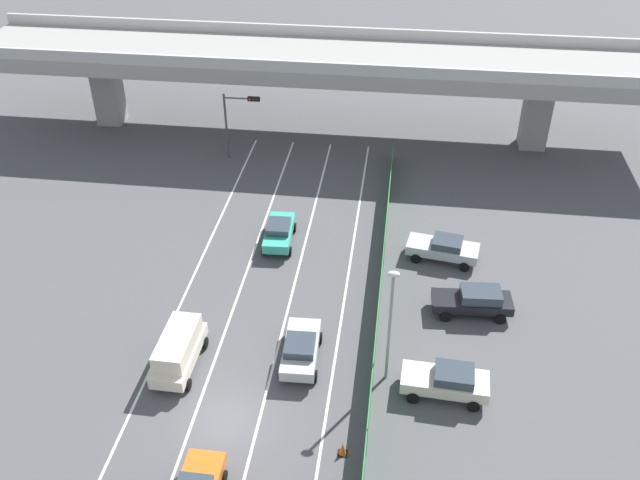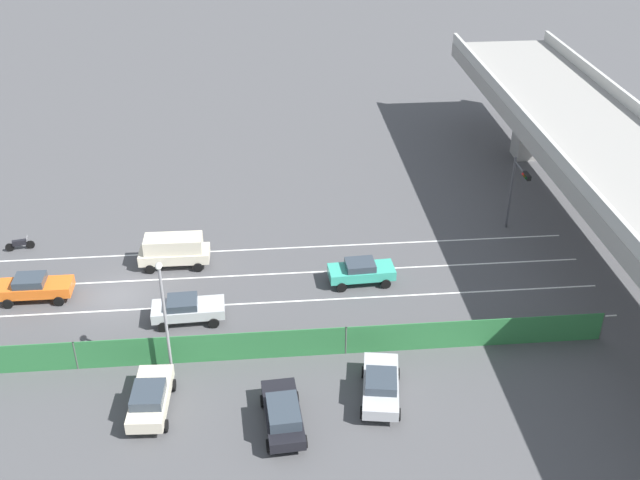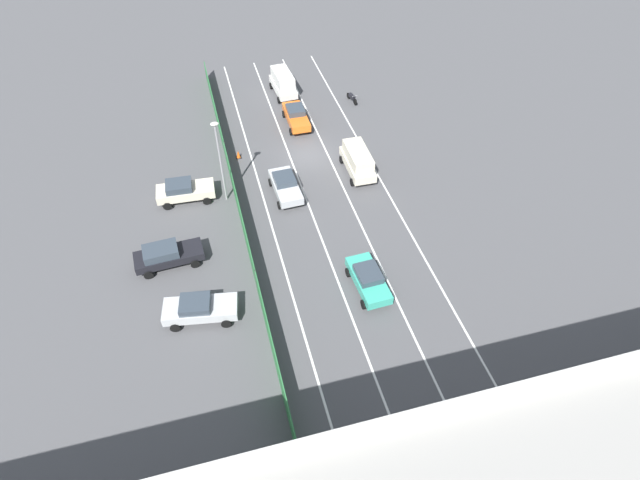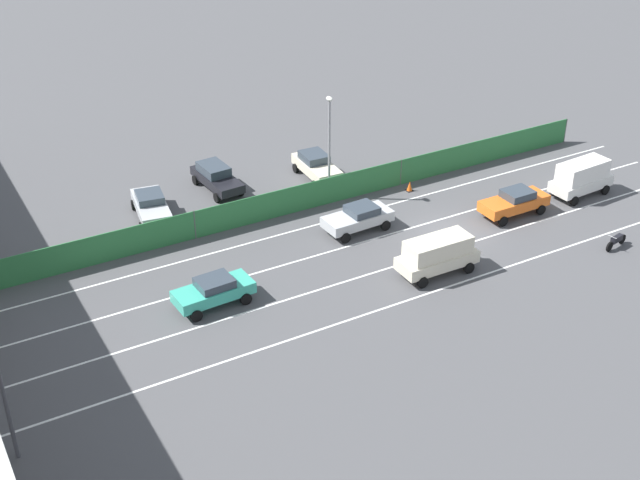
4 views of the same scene
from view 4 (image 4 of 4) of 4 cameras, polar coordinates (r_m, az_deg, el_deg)
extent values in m
plane|color=#4C4C4F|center=(52.18, 8.65, 0.49)|extent=(300.00, 300.00, 0.00)
cube|color=silver|center=(45.61, 6.07, -4.00)|extent=(0.14, 48.50, 0.01)
cube|color=silver|center=(47.82, 3.86, -2.13)|extent=(0.14, 48.50, 0.01)
cube|color=silver|center=(50.15, 1.85, -0.44)|extent=(0.14, 48.50, 0.01)
cube|color=silver|center=(52.57, 0.02, 1.11)|extent=(0.14, 48.50, 0.01)
cube|color=#2D753D|center=(53.79, -1.10, 2.90)|extent=(0.06, 44.50, 1.83)
cylinder|color=#4C514C|center=(66.35, 16.15, 7.09)|extent=(0.10, 0.10, 1.83)
cylinder|color=#4C514C|center=(57.32, 5.44, 4.55)|extent=(0.10, 0.10, 1.83)
cylinder|color=#4C514C|center=(51.09, -8.42, 1.01)|extent=(0.10, 0.10, 1.83)
cube|color=teal|center=(44.87, -7.17, -3.48)|extent=(1.94, 4.30, 0.64)
cube|color=#333D47|center=(44.61, -7.10, -2.86)|extent=(1.61, 1.92, 0.45)
cylinder|color=black|center=(44.01, -8.31, -5.06)|extent=(0.25, 0.65, 0.64)
cylinder|color=black|center=(45.34, -9.24, -4.00)|extent=(0.25, 0.65, 0.64)
cylinder|color=black|center=(45.00, -5.01, -3.97)|extent=(0.25, 0.65, 0.64)
cylinder|color=black|center=(46.29, -6.02, -2.96)|extent=(0.25, 0.65, 0.64)
cube|color=orange|center=(54.65, 12.90, 2.44)|extent=(1.72, 4.52, 0.67)
cube|color=#333D47|center=(54.53, 13.15, 3.03)|extent=(1.51, 1.82, 0.49)
cylinder|color=black|center=(53.38, 12.19, 1.24)|extent=(0.22, 0.64, 0.64)
cylinder|color=black|center=(54.49, 11.04, 1.99)|extent=(0.22, 0.64, 0.64)
cylinder|color=black|center=(55.30, 14.62, 1.98)|extent=(0.22, 0.64, 0.64)
cylinder|color=black|center=(56.38, 13.46, 2.69)|extent=(0.22, 0.64, 0.64)
cube|color=beige|center=(47.68, 7.87, -1.32)|extent=(1.88, 4.64, 0.69)
cube|color=beige|center=(47.25, 7.94, -0.45)|extent=(1.65, 3.81, 0.99)
cylinder|color=black|center=(46.51, 6.91, -2.85)|extent=(0.23, 0.64, 0.64)
cylinder|color=black|center=(47.76, 5.67, -1.82)|extent=(0.23, 0.64, 0.64)
cylinder|color=black|center=(48.19, 9.98, -1.85)|extent=(0.23, 0.64, 0.64)
cylinder|color=black|center=(49.39, 8.69, -0.89)|extent=(0.23, 0.64, 0.64)
cube|color=silver|center=(58.33, 17.12, 3.66)|extent=(2.03, 4.44, 0.69)
cube|color=silver|center=(57.94, 17.25, 4.49)|extent=(1.77, 3.65, 1.17)
cylinder|color=black|center=(57.01, 16.72, 2.53)|extent=(0.26, 0.65, 0.64)
cylinder|color=black|center=(58.00, 15.44, 3.21)|extent=(0.26, 0.65, 0.64)
cylinder|color=black|center=(59.13, 18.62, 3.22)|extent=(0.26, 0.65, 0.64)
cylinder|color=black|center=(60.09, 17.36, 3.87)|extent=(0.26, 0.65, 0.64)
cube|color=#B7BABC|center=(51.53, 2.54, 1.44)|extent=(1.97, 4.37, 0.63)
cube|color=#333D47|center=(51.43, 2.84, 2.06)|extent=(1.65, 1.83, 0.46)
cylinder|color=black|center=(50.39, 1.72, 0.14)|extent=(0.24, 0.65, 0.64)
cylinder|color=black|center=(51.70, 0.63, 0.98)|extent=(0.24, 0.65, 0.64)
cylinder|color=black|center=(51.87, 4.42, 0.98)|extent=(0.24, 0.65, 0.64)
cylinder|color=black|center=(53.14, 3.29, 1.78)|extent=(0.24, 0.65, 0.64)
cylinder|color=black|center=(52.33, 18.88, -0.43)|extent=(0.21, 0.61, 0.60)
cylinder|color=black|center=(53.38, 19.65, 0.05)|extent=(0.21, 0.61, 0.60)
cube|color=black|center=(52.72, 19.32, 0.08)|extent=(0.45, 0.95, 0.36)
cylinder|color=#B2B2B2|center=(52.12, 19.05, 0.20)|extent=(0.59, 0.15, 0.03)
cube|color=beige|center=(58.02, -0.22, 4.91)|extent=(4.50, 2.03, 0.67)
cube|color=#333D47|center=(58.12, -0.40, 5.60)|extent=(2.04, 1.69, 0.53)
cylinder|color=black|center=(57.40, 1.26, 4.06)|extent=(0.65, 0.25, 0.64)
cylinder|color=black|center=(56.67, -0.36, 3.71)|extent=(0.65, 0.25, 0.64)
cylinder|color=black|center=(59.81, -0.08, 5.18)|extent=(0.65, 0.25, 0.64)
cylinder|color=black|center=(59.11, -1.65, 4.85)|extent=(0.65, 0.25, 0.64)
cube|color=black|center=(56.83, -6.92, 4.07)|extent=(4.73, 2.05, 0.58)
cube|color=#333D47|center=(56.95, -7.16, 4.76)|extent=(2.40, 1.69, 0.60)
cylinder|color=black|center=(56.12, -5.36, 3.30)|extent=(0.65, 0.26, 0.64)
cylinder|color=black|center=(55.42, -6.94, 2.84)|extent=(0.65, 0.26, 0.64)
cylinder|color=black|center=(58.65, -6.84, 4.43)|extent=(0.65, 0.26, 0.64)
cylinder|color=black|center=(57.98, -8.37, 4.01)|extent=(0.65, 0.26, 0.64)
cube|color=#B2B5B7|center=(53.92, -11.28, 2.22)|extent=(4.82, 2.54, 0.63)
cube|color=#333D47|center=(53.90, -11.38, 2.86)|extent=(2.10, 1.88, 0.48)
cylinder|color=black|center=(52.89, -9.96, 1.20)|extent=(0.67, 0.32, 0.64)
cylinder|color=black|center=(52.67, -11.89, 0.86)|extent=(0.67, 0.32, 0.64)
cylinder|color=black|center=(55.62, -10.60, 2.64)|extent=(0.67, 0.32, 0.64)
cylinder|color=black|center=(55.41, -12.44, 2.32)|extent=(0.67, 0.32, 0.64)
cylinder|color=#47474C|center=(36.58, -20.35, -10.37)|extent=(0.18, 0.18, 5.54)
cylinder|color=gray|center=(54.29, 0.62, 5.99)|extent=(0.16, 0.16, 6.66)
ellipsoid|color=silver|center=(52.96, 0.64, 9.47)|extent=(0.60, 0.36, 0.28)
cone|color=orange|center=(56.79, 6.04, 3.64)|extent=(0.36, 0.36, 0.71)
cube|color=black|center=(56.94, 6.03, 3.33)|extent=(0.47, 0.47, 0.03)
camera|label=1|loc=(66.42, 23.37, 28.84)|focal=38.41mm
camera|label=2|loc=(78.20, -17.31, 30.20)|focal=42.58mm
camera|label=3|loc=(44.69, -44.07, 24.82)|focal=29.64mm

